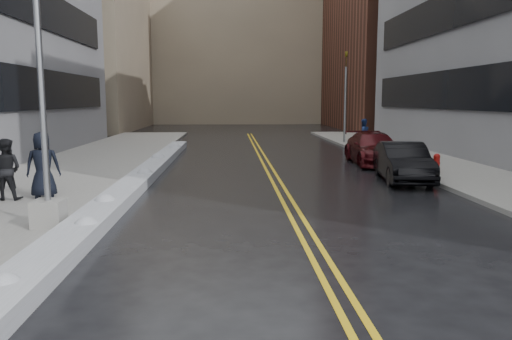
{
  "coord_description": "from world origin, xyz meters",
  "views": [
    {
      "loc": [
        0.82,
        -9.25,
        2.99
      ],
      "look_at": [
        1.43,
        2.71,
        1.3
      ],
      "focal_mm": 35.0,
      "sensor_mm": 36.0,
      "label": 1
    }
  ],
  "objects": [
    {
      "name": "pedestrian_east",
      "position": [
        8.47,
        19.13,
        1.03
      ],
      "size": [
        0.98,
        0.84,
        1.75
      ],
      "primitive_type": "imported",
      "rotation": [
        0.0,
        0.0,
        3.37
      ],
      "color": "navy",
      "rests_on": "sidewalk_east"
    },
    {
      "name": "ground",
      "position": [
        0.0,
        0.0,
        0.0
      ],
      "size": [
        160.0,
        160.0,
        0.0
      ],
      "primitive_type": "plane",
      "color": "black",
      "rests_on": "ground"
    },
    {
      "name": "building_far",
      "position": [
        2.0,
        60.0,
        11.0
      ],
      "size": [
        36.0,
        16.0,
        22.0
      ],
      "primitive_type": "cube",
      "color": "gray",
      "rests_on": "ground"
    },
    {
      "name": "building_west_far",
      "position": [
        -15.5,
        44.0,
        9.0
      ],
      "size": [
        14.0,
        22.0,
        18.0
      ],
      "primitive_type": "cube",
      "color": "gray",
      "rests_on": "ground"
    },
    {
      "name": "sidewalk_west",
      "position": [
        -5.75,
        10.0,
        0.07
      ],
      "size": [
        5.5,
        50.0,
        0.15
      ],
      "primitive_type": "cube",
      "color": "gray",
      "rests_on": "ground"
    },
    {
      "name": "lamppost",
      "position": [
        -3.3,
        2.0,
        2.53
      ],
      "size": [
        0.65,
        0.65,
        7.62
      ],
      "color": "gray",
      "rests_on": "sidewalk_west"
    },
    {
      "name": "snow_ridge",
      "position": [
        -2.45,
        8.0,
        0.17
      ],
      "size": [
        0.9,
        30.0,
        0.34
      ],
      "primitive_type": "cube",
      "color": "silver",
      "rests_on": "ground"
    },
    {
      "name": "car_maroon",
      "position": [
        7.5,
        13.63,
        0.73
      ],
      "size": [
        2.26,
        5.14,
        1.47
      ],
      "primitive_type": "imported",
      "rotation": [
        0.0,
        0.0,
        -0.04
      ],
      "color": "#3D090D",
      "rests_on": "ground"
    },
    {
      "name": "traffic_signal",
      "position": [
        8.5,
        24.0,
        3.4
      ],
      "size": [
        0.16,
        0.2,
        6.0
      ],
      "color": "gray",
      "rests_on": "sidewalk_east"
    },
    {
      "name": "pedestrian_b",
      "position": [
        -5.57,
        5.14,
        1.03
      ],
      "size": [
        0.88,
        0.7,
        1.76
      ],
      "primitive_type": "imported",
      "rotation": [
        0.0,
        0.0,
        3.1
      ],
      "color": "black",
      "rests_on": "sidewalk_west"
    },
    {
      "name": "fire_hydrant",
      "position": [
        9.0,
        10.0,
        0.55
      ],
      "size": [
        0.26,
        0.26,
        0.73
      ],
      "color": "maroon",
      "rests_on": "sidewalk_east"
    },
    {
      "name": "sidewalk_east",
      "position": [
        10.0,
        10.0,
        0.07
      ],
      "size": [
        4.0,
        50.0,
        0.15
      ],
      "primitive_type": "cube",
      "color": "gray",
      "rests_on": "ground"
    },
    {
      "name": "lane_line_left",
      "position": [
        2.35,
        10.0,
        0.0
      ],
      "size": [
        0.12,
        50.0,
        0.01
      ],
      "primitive_type": "cube",
      "color": "gold",
      "rests_on": "ground"
    },
    {
      "name": "car_black",
      "position": [
        7.15,
        8.62,
        0.72
      ],
      "size": [
        2.04,
        4.52,
        1.44
      ],
      "primitive_type": "imported",
      "rotation": [
        0.0,
        0.0,
        -0.12
      ],
      "color": "black",
      "rests_on": "ground"
    },
    {
      "name": "pedestrian_c",
      "position": [
        -4.64,
        5.41,
        1.12
      ],
      "size": [
        1.07,
        0.83,
        1.94
      ],
      "primitive_type": "imported",
      "rotation": [
        0.0,
        0.0,
        3.39
      ],
      "color": "black",
      "rests_on": "sidewalk_west"
    },
    {
      "name": "lane_line_right",
      "position": [
        2.65,
        10.0,
        0.0
      ],
      "size": [
        0.12,
        50.0,
        0.01
      ],
      "primitive_type": "cube",
      "color": "gold",
      "rests_on": "ground"
    }
  ]
}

